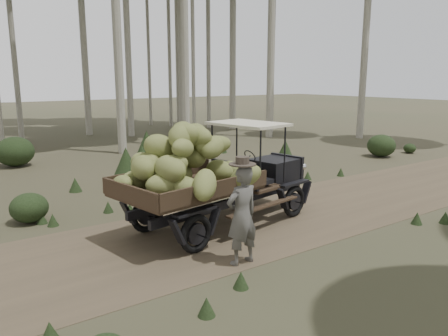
% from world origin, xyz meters
% --- Properties ---
extents(ground, '(120.00, 120.00, 0.00)m').
position_xyz_m(ground, '(0.00, 0.00, 0.00)').
color(ground, '#473D2B').
rests_on(ground, ground).
extents(dirt_track, '(70.00, 4.00, 0.01)m').
position_xyz_m(dirt_track, '(0.00, 0.00, 0.00)').
color(dirt_track, brown).
rests_on(dirt_track, ground).
extents(banana_truck, '(5.41, 3.02, 2.64)m').
position_xyz_m(banana_truck, '(-1.89, 0.17, 1.54)').
color(banana_truck, black).
rests_on(banana_truck, ground).
extents(farmer, '(0.71, 0.53, 2.06)m').
position_xyz_m(farmer, '(-2.17, -1.71, 0.97)').
color(farmer, '#514F4A').
rests_on(farmer, ground).
extents(undergrowth, '(25.09, 23.97, 1.21)m').
position_xyz_m(undergrowth, '(0.77, 0.64, 0.48)').
color(undergrowth, '#233319').
rests_on(undergrowth, ground).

